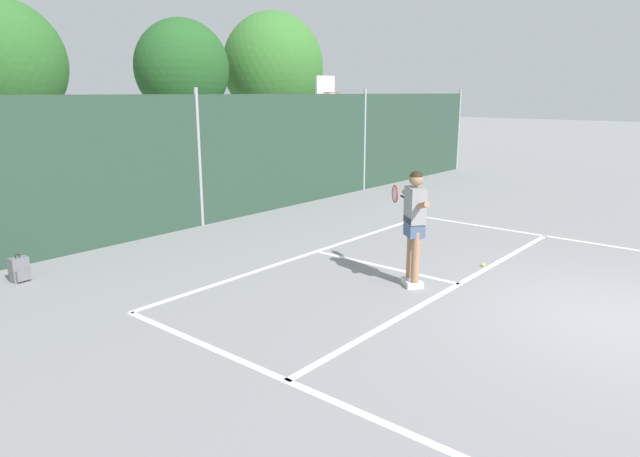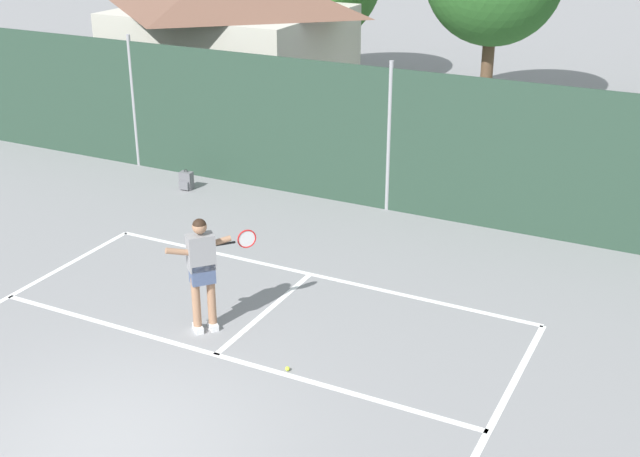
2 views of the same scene
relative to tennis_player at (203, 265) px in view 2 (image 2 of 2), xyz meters
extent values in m
plane|color=gray|center=(0.54, -3.04, -1.11)|extent=(120.00, 120.00, 0.00)
cube|color=white|center=(0.54, 2.46, -1.11)|extent=(8.20, 0.10, 0.01)
cube|color=white|center=(0.54, -0.57, -1.11)|extent=(8.20, 0.10, 0.01)
cube|color=white|center=(0.54, 0.92, -1.11)|extent=(0.10, 2.97, 0.01)
cube|color=#284233|center=(0.54, 5.96, 0.38)|extent=(26.00, 0.05, 2.99)
cylinder|color=#99999E|center=(-5.96, 5.96, 0.46)|extent=(0.09, 0.09, 3.14)
cylinder|color=#99999E|center=(0.54, 5.96, 0.46)|extent=(0.09, 0.09, 3.14)
cube|color=beige|center=(-6.27, 10.83, 0.42)|extent=(5.73, 4.96, 3.07)
cylinder|color=brown|center=(-10.74, 14.75, -0.14)|extent=(0.36, 0.36, 1.95)
cylinder|color=brown|center=(-5.93, 14.75, -0.25)|extent=(0.36, 0.36, 1.72)
cylinder|color=brown|center=(0.03, 14.75, 0.00)|extent=(0.36, 0.36, 2.21)
cube|color=silver|center=(-0.08, -0.10, -1.06)|extent=(0.28, 0.26, 0.10)
cube|color=silver|center=(0.07, 0.08, -1.06)|extent=(0.28, 0.26, 0.10)
cylinder|color=#A37556|center=(-0.08, -0.10, -0.60)|extent=(0.13, 0.13, 0.82)
cylinder|color=#A37556|center=(0.07, 0.08, -0.60)|extent=(0.13, 0.13, 0.82)
cube|color=#47567A|center=(-0.01, -0.01, -0.13)|extent=(0.42, 0.43, 0.32)
cube|color=gray|center=(-0.01, -0.01, 0.21)|extent=(0.44, 0.46, 0.56)
sphere|color=#A37556|center=(-0.01, -0.01, 0.62)|extent=(0.22, 0.22, 0.22)
sphere|color=black|center=(-0.01, -0.01, 0.64)|extent=(0.21, 0.21, 0.21)
cylinder|color=#A37556|center=(0.11, 0.16, 0.31)|extent=(0.43, 0.48, 0.17)
cylinder|color=#A37556|center=(-0.19, -0.22, 0.26)|extent=(0.40, 0.44, 0.22)
cylinder|color=black|center=(0.22, 0.32, 0.26)|extent=(0.22, 0.25, 0.04)
torus|color=red|center=(0.41, 0.62, 0.26)|extent=(0.22, 0.25, 0.30)
cylinder|color=silver|center=(0.41, 0.62, 0.26)|extent=(0.17, 0.20, 0.26)
sphere|color=#CCE033|center=(1.69, -0.47, -1.08)|extent=(0.07, 0.07, 0.07)
cube|color=slate|center=(-3.94, 5.08, -0.91)|extent=(0.29, 0.20, 0.40)
cube|color=slate|center=(-3.93, 4.96, -0.99)|extent=(0.23, 0.08, 0.18)
torus|color=black|center=(-3.94, 5.08, -0.69)|extent=(0.09, 0.02, 0.09)
camera|label=1|loc=(-7.56, -4.36, 1.91)|focal=31.58mm
camera|label=2|loc=(6.70, -9.36, 5.39)|focal=47.15mm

